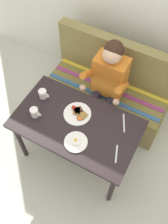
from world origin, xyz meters
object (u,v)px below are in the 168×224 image
(coffee_mug, at_px, (43,94))
(fork, at_px, (116,154))
(person, at_px, (107,81))
(plate_breakfast, at_px, (78,113))
(knife, at_px, (124,123))
(coffee_mug_second, at_px, (35,112))
(plate_eggs, at_px, (76,142))
(couch, at_px, (108,92))
(table, at_px, (77,127))

(coffee_mug, distance_m, fork, 0.93)
(person, height_order, plate_breakfast, person)
(coffee_mug, relative_size, knife, 0.59)
(plate_breakfast, xyz_separation_m, coffee_mug, (-0.40, 0.02, 0.04))
(coffee_mug_second, bearing_deg, person, 58.49)
(coffee_mug, height_order, knife, coffee_mug)
(plate_eggs, relative_size, coffee_mug, 1.81)
(couch, bearing_deg, table, -90.00)
(plate_breakfast, xyz_separation_m, coffee_mug_second, (-0.35, -0.20, 0.04))
(person, distance_m, fork, 0.81)
(plate_breakfast, bearing_deg, knife, 15.63)
(person, distance_m, coffee_mug, 0.68)
(plate_eggs, distance_m, coffee_mug, 0.61)
(coffee_mug_second, height_order, knife, coffee_mug_second)
(coffee_mug, bearing_deg, plate_breakfast, -2.40)
(table, relative_size, plate_breakfast, 4.49)
(table, relative_size, knife, 6.00)
(person, height_order, coffee_mug_second, person)
(plate_breakfast, relative_size, fork, 1.57)
(table, height_order, fork, fork)
(plate_eggs, height_order, fork, plate_eggs)
(coffee_mug_second, bearing_deg, fork, 0.35)
(couch, relative_size, plate_eggs, 6.73)
(person, xyz_separation_m, fork, (0.42, -0.69, -0.01))
(plate_breakfast, relative_size, plate_eggs, 1.25)
(plate_breakfast, height_order, fork, plate_breakfast)
(plate_eggs, bearing_deg, knife, 52.67)
(coffee_mug, distance_m, knife, 0.84)
(plate_eggs, relative_size, knife, 1.07)
(plate_eggs, distance_m, fork, 0.38)
(couch, distance_m, person, 0.45)
(table, xyz_separation_m, coffee_mug_second, (-0.39, -0.11, 0.13))
(person, bearing_deg, knife, -46.50)
(couch, xyz_separation_m, coffee_mug_second, (-0.39, -0.87, 0.45))
(couch, distance_m, plate_breakfast, 0.79)
(person, relative_size, knife, 6.06)
(coffee_mug, bearing_deg, knife, 7.09)
(person, bearing_deg, couch, 102.25)
(plate_breakfast, relative_size, coffee_mug_second, 2.27)
(plate_eggs, bearing_deg, fork, 11.17)
(plate_eggs, relative_size, coffee_mug_second, 1.81)
(table, xyz_separation_m, couch, (0.00, 0.76, -0.32))
(coffee_mug, bearing_deg, coffee_mug_second, -76.69)
(plate_breakfast, xyz_separation_m, fork, (0.50, -0.20, -0.01))
(couch, height_order, plate_eggs, couch)
(plate_breakfast, xyz_separation_m, knife, (0.43, 0.12, -0.01))
(table, distance_m, coffee_mug, 0.48)
(knife, bearing_deg, plate_eggs, -152.93)
(table, relative_size, coffee_mug_second, 10.17)
(coffee_mug, xyz_separation_m, fork, (0.91, -0.22, -0.05))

